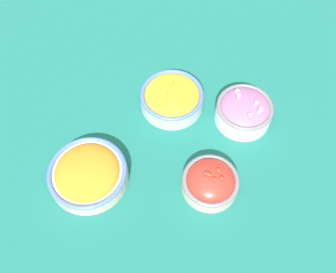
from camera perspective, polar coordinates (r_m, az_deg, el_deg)
ground_plane at (r=0.95m, az=-0.00°, el=-0.93°), size 3.00×3.00×0.00m
bowl_squash at (r=0.98m, az=0.61°, el=5.98°), size 0.17×0.17×0.07m
bowl_carrots at (r=0.90m, az=-12.12°, el=-5.53°), size 0.19×0.19×0.06m
bowl_red_onion at (r=0.97m, az=11.52°, el=3.94°), size 0.14×0.14×0.08m
bowl_cherry_tomatoes at (r=0.87m, az=6.48°, el=-6.85°), size 0.13×0.13×0.07m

